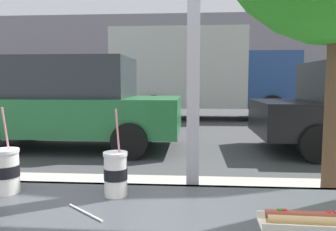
{
  "coord_description": "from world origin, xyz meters",
  "views": [
    {
      "loc": [
        0.0,
        -1.26,
        1.33
      ],
      "look_at": [
        -0.32,
        2.96,
        0.9
      ],
      "focal_mm": 35.56,
      "sensor_mm": 36.0,
      "label": 1
    }
  ],
  "objects_px": {
    "soda_cup_right": "(116,173)",
    "hotdog_tray_far": "(307,221)",
    "box_truck": "(198,72)",
    "parked_car_green": "(73,103)",
    "soda_cup_left": "(6,170)"
  },
  "relations": [
    {
      "from": "soda_cup_right",
      "to": "box_truck",
      "type": "distance_m",
      "value": 10.97
    },
    {
      "from": "box_truck",
      "to": "soda_cup_left",
      "type": "bearing_deg",
      "value": -94.43
    },
    {
      "from": "parked_car_green",
      "to": "box_truck",
      "type": "bearing_deg",
      "value": 65.53
    },
    {
      "from": "soda_cup_left",
      "to": "hotdog_tray_far",
      "type": "bearing_deg",
      "value": -12.69
    },
    {
      "from": "parked_car_green",
      "to": "box_truck",
      "type": "height_order",
      "value": "box_truck"
    },
    {
      "from": "soda_cup_left",
      "to": "box_truck",
      "type": "relative_size",
      "value": 0.05
    },
    {
      "from": "hotdog_tray_far",
      "to": "parked_car_green",
      "type": "relative_size",
      "value": 0.06
    },
    {
      "from": "parked_car_green",
      "to": "box_truck",
      "type": "relative_size",
      "value": 0.68
    },
    {
      "from": "soda_cup_right",
      "to": "box_truck",
      "type": "height_order",
      "value": "box_truck"
    },
    {
      "from": "soda_cup_right",
      "to": "soda_cup_left",
      "type": "bearing_deg",
      "value": 179.87
    },
    {
      "from": "soda_cup_left",
      "to": "parked_car_green",
      "type": "bearing_deg",
      "value": 107.85
    },
    {
      "from": "soda_cup_right",
      "to": "hotdog_tray_far",
      "type": "height_order",
      "value": "soda_cup_right"
    },
    {
      "from": "soda_cup_right",
      "to": "hotdog_tray_far",
      "type": "relative_size",
      "value": 1.19
    },
    {
      "from": "soda_cup_right",
      "to": "box_truck",
      "type": "relative_size",
      "value": 0.05
    },
    {
      "from": "soda_cup_right",
      "to": "hotdog_tray_far",
      "type": "distance_m",
      "value": 0.64
    }
  ]
}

